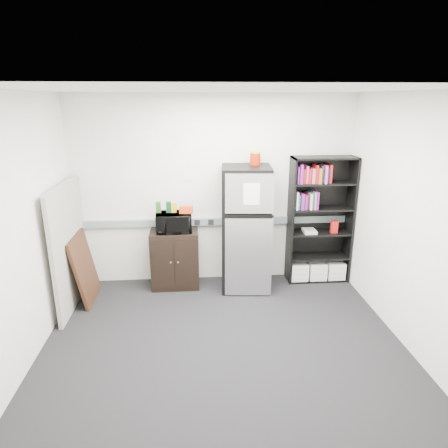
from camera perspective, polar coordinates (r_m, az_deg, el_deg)
name	(u,v)px	position (r m, az deg, el deg)	size (l,w,h in m)	color
floor	(223,343)	(4.66, -0.08, -16.70)	(4.00, 4.00, 0.00)	black
wall_back	(214,191)	(5.74, -1.46, 4.74)	(4.00, 0.02, 2.70)	white
wall_right	(412,224)	(4.66, 25.27, -0.05)	(0.02, 3.50, 2.70)	white
wall_left	(20,234)	(4.39, -27.11, -1.31)	(0.02, 3.50, 2.70)	white
ceiling	(223,89)	(3.85, -0.09, 18.68)	(4.00, 3.50, 0.02)	white
electrical_raceway	(214,222)	(5.83, -1.41, 0.35)	(3.92, 0.05, 0.10)	gray
wall_note	(189,178)	(5.69, -5.02, 6.61)	(0.14, 0.00, 0.10)	white
bookshelf	(320,221)	(5.96, 13.52, 0.37)	(0.90, 0.34, 1.85)	black
cubicle_partition	(69,246)	(5.48, -21.27, -2.99)	(0.06, 1.30, 1.62)	gray
cabinet	(175,259)	(5.79, -7.00, -4.96)	(0.67, 0.45, 0.84)	black
microwave	(174,222)	(5.58, -7.21, 0.25)	(0.49, 0.33, 0.27)	black
snack_box_a	(158,207)	(5.57, -9.37, 2.36)	(0.07, 0.05, 0.15)	#205117
snack_box_b	(169,207)	(5.56, -7.90, 2.40)	(0.07, 0.05, 0.15)	#0B341A
snack_box_c	(174,207)	(5.56, -7.17, 2.37)	(0.07, 0.05, 0.14)	gold
snack_bag	(186,209)	(5.51, -5.44, 2.08)	(0.18, 0.10, 0.10)	red
refrigerator	(246,229)	(5.59, 3.11, -0.68)	(0.71, 0.74, 1.75)	black
coffee_can	(255,157)	(5.51, 4.48, 9.45)	(0.15, 0.15, 0.20)	#A11C07
framed_poster	(85,268)	(5.67, -19.29, -5.92)	(0.21, 0.72, 0.91)	black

